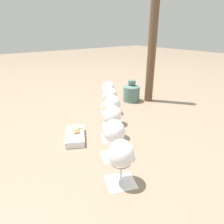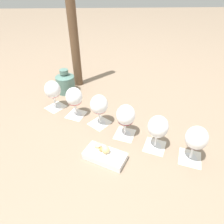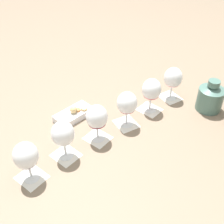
{
  "view_description": "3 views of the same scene",
  "coord_description": "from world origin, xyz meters",
  "px_view_note": "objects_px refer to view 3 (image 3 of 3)",
  "views": [
    {
      "loc": [
        0.74,
        -0.56,
        0.5
      ],
      "look_at": [
        -0.0,
        0.0,
        0.1
      ],
      "focal_mm": 32.0,
      "sensor_mm": 36.0,
      "label": 1
    },
    {
      "loc": [
        -0.04,
        -0.77,
        0.65
      ],
      "look_at": [
        -0.0,
        0.0,
        0.1
      ],
      "focal_mm": 32.0,
      "sensor_mm": 36.0,
      "label": 2
    },
    {
      "loc": [
        0.86,
        0.26,
        0.82
      ],
      "look_at": [
        -0.0,
        0.0,
        0.1
      ],
      "focal_mm": 45.0,
      "sensor_mm": 36.0,
      "label": 3
    }
  ],
  "objects_px": {
    "wine_glass_2": "(127,104)",
    "wine_glass_5": "(26,157)",
    "wine_glass_1": "(151,91)",
    "ceramic_vase": "(210,97)",
    "snack_dish": "(74,114)",
    "wine_glass_3": "(97,118)",
    "wine_glass_4": "(63,135)",
    "wine_glass_0": "(173,79)"
  },
  "relations": [
    {
      "from": "wine_glass_4",
      "to": "snack_dish",
      "type": "height_order",
      "value": "wine_glass_4"
    },
    {
      "from": "wine_glass_0",
      "to": "snack_dish",
      "type": "height_order",
      "value": "wine_glass_0"
    },
    {
      "from": "wine_glass_4",
      "to": "ceramic_vase",
      "type": "distance_m",
      "value": 0.71
    },
    {
      "from": "wine_glass_2",
      "to": "wine_glass_3",
      "type": "xyz_separation_m",
      "value": [
        0.12,
        -0.09,
        0.0
      ]
    },
    {
      "from": "wine_glass_1",
      "to": "wine_glass_3",
      "type": "xyz_separation_m",
      "value": [
        0.25,
        -0.17,
        0.0
      ]
    },
    {
      "from": "wine_glass_2",
      "to": "snack_dish",
      "type": "height_order",
      "value": "wine_glass_2"
    },
    {
      "from": "ceramic_vase",
      "to": "wine_glass_1",
      "type": "bearing_deg",
      "value": -71.18
    },
    {
      "from": "wine_glass_0",
      "to": "wine_glass_1",
      "type": "distance_m",
      "value": 0.15
    },
    {
      "from": "wine_glass_2",
      "to": "ceramic_vase",
      "type": "bearing_deg",
      "value": 122.68
    },
    {
      "from": "wine_glass_5",
      "to": "ceramic_vase",
      "type": "relative_size",
      "value": 1.07
    },
    {
      "from": "wine_glass_4",
      "to": "wine_glass_5",
      "type": "relative_size",
      "value": 1.0
    },
    {
      "from": "ceramic_vase",
      "to": "snack_dish",
      "type": "xyz_separation_m",
      "value": [
        0.24,
        -0.59,
        -0.05
      ]
    },
    {
      "from": "wine_glass_1",
      "to": "wine_glass_2",
      "type": "distance_m",
      "value": 0.15
    },
    {
      "from": "wine_glass_2",
      "to": "wine_glass_5",
      "type": "distance_m",
      "value": 0.46
    },
    {
      "from": "wine_glass_5",
      "to": "wine_glass_1",
      "type": "bearing_deg",
      "value": 146.87
    },
    {
      "from": "wine_glass_0",
      "to": "ceramic_vase",
      "type": "distance_m",
      "value": 0.19
    },
    {
      "from": "wine_glass_3",
      "to": "snack_dish",
      "type": "relative_size",
      "value": 0.85
    },
    {
      "from": "wine_glass_2",
      "to": "ceramic_vase",
      "type": "height_order",
      "value": "wine_glass_2"
    },
    {
      "from": "wine_glass_4",
      "to": "wine_glass_2",
      "type": "bearing_deg",
      "value": 144.16
    },
    {
      "from": "wine_glass_0",
      "to": "wine_glass_5",
      "type": "xyz_separation_m",
      "value": [
        0.64,
        -0.42,
        -0.0
      ]
    },
    {
      "from": "wine_glass_2",
      "to": "wine_glass_3",
      "type": "distance_m",
      "value": 0.15
    },
    {
      "from": "wine_glass_5",
      "to": "snack_dish",
      "type": "distance_m",
      "value": 0.37
    },
    {
      "from": "wine_glass_2",
      "to": "wine_glass_5",
      "type": "height_order",
      "value": "same"
    },
    {
      "from": "wine_glass_4",
      "to": "ceramic_vase",
      "type": "height_order",
      "value": "wine_glass_4"
    },
    {
      "from": "wine_glass_1",
      "to": "ceramic_vase",
      "type": "bearing_deg",
      "value": 108.82
    },
    {
      "from": "wine_glass_0",
      "to": "wine_glass_2",
      "type": "relative_size",
      "value": 1.0
    },
    {
      "from": "wine_glass_1",
      "to": "wine_glass_5",
      "type": "relative_size",
      "value": 1.0
    },
    {
      "from": "wine_glass_0",
      "to": "snack_dish",
      "type": "xyz_separation_m",
      "value": [
        0.28,
        -0.4,
        -0.09
      ]
    },
    {
      "from": "wine_glass_4",
      "to": "wine_glass_5",
      "type": "bearing_deg",
      "value": -29.2
    },
    {
      "from": "wine_glass_2",
      "to": "wine_glass_4",
      "type": "bearing_deg",
      "value": -35.84
    },
    {
      "from": "wine_glass_0",
      "to": "wine_glass_4",
      "type": "bearing_deg",
      "value": -33.91
    },
    {
      "from": "wine_glass_3",
      "to": "wine_glass_4",
      "type": "relative_size",
      "value": 1.0
    },
    {
      "from": "wine_glass_1",
      "to": "ceramic_vase",
      "type": "distance_m",
      "value": 0.28
    },
    {
      "from": "wine_glass_2",
      "to": "wine_glass_3",
      "type": "relative_size",
      "value": 1.0
    },
    {
      "from": "wine_glass_5",
      "to": "wine_glass_2",
      "type": "bearing_deg",
      "value": 146.37
    },
    {
      "from": "wine_glass_3",
      "to": "ceramic_vase",
      "type": "xyz_separation_m",
      "value": [
        -0.34,
        0.44,
        -0.04
      ]
    },
    {
      "from": "wine_glass_3",
      "to": "wine_glass_0",
      "type": "bearing_deg",
      "value": 146.33
    },
    {
      "from": "wine_glass_3",
      "to": "snack_dish",
      "type": "bearing_deg",
      "value": -123.69
    },
    {
      "from": "ceramic_vase",
      "to": "wine_glass_2",
      "type": "bearing_deg",
      "value": -57.32
    },
    {
      "from": "wine_glass_2",
      "to": "wine_glass_4",
      "type": "height_order",
      "value": "same"
    },
    {
      "from": "wine_glass_1",
      "to": "wine_glass_5",
      "type": "xyz_separation_m",
      "value": [
        0.52,
        -0.34,
        -0.0
      ]
    },
    {
      "from": "wine_glass_2",
      "to": "wine_glass_4",
      "type": "xyz_separation_m",
      "value": [
        0.25,
        -0.18,
        -0.0
      ]
    }
  ]
}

